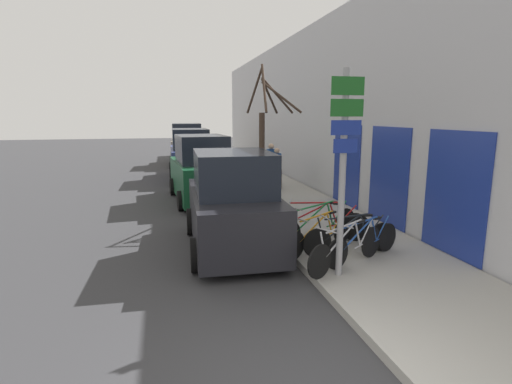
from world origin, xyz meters
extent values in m
plane|color=#333335|center=(0.00, 11.20, 0.00)|extent=(80.00, 80.00, 0.00)
cube|color=#9E9B93|center=(2.60, 14.00, 0.07)|extent=(3.20, 32.00, 0.15)
cube|color=#BCBCC1|center=(4.35, 14.00, 3.25)|extent=(0.20, 32.00, 6.50)
cube|color=navy|center=(4.23, 3.33, 1.44)|extent=(0.03, 1.81, 2.58)
cube|color=navy|center=(4.23, 5.83, 1.44)|extent=(0.03, 1.81, 2.58)
cube|color=navy|center=(4.23, 8.33, 1.44)|extent=(0.03, 1.81, 2.58)
cylinder|color=#939399|center=(1.49, 2.84, 1.98)|extent=(0.12, 0.12, 3.67)
cube|color=#19591E|center=(1.49, 2.77, 3.51)|extent=(0.59, 0.02, 0.30)
cube|color=#19591E|center=(1.49, 2.77, 3.16)|extent=(0.60, 0.02, 0.29)
cube|color=navy|center=(1.49, 2.77, 2.83)|extent=(0.55, 0.02, 0.25)
cube|color=navy|center=(1.49, 2.77, 2.52)|extent=(0.44, 0.02, 0.24)
cylinder|color=black|center=(1.07, 2.74, 0.47)|extent=(0.58, 0.34, 0.64)
cylinder|color=black|center=(2.52, 3.55, 0.47)|extent=(0.58, 0.34, 0.64)
cylinder|color=#B7B7BC|center=(1.61, 3.05, 0.77)|extent=(0.83, 0.48, 0.53)
cylinder|color=#B7B7BC|center=(1.69, 3.09, 0.99)|extent=(0.96, 0.56, 0.08)
cylinder|color=#B7B7BC|center=(2.09, 3.31, 0.74)|extent=(0.19, 0.13, 0.46)
cylinder|color=#B7B7BC|center=(2.27, 3.41, 0.49)|extent=(0.52, 0.31, 0.08)
cylinder|color=#B7B7BC|center=(2.34, 3.45, 0.72)|extent=(0.40, 0.24, 0.52)
cylinder|color=#B7B7BC|center=(1.14, 2.78, 0.74)|extent=(0.19, 0.12, 0.55)
cube|color=black|center=(2.16, 3.35, 0.99)|extent=(0.21, 0.17, 0.04)
cylinder|color=#99999E|center=(1.22, 2.82, 1.02)|extent=(0.23, 0.40, 0.02)
cylinder|color=black|center=(1.56, 3.09, 0.46)|extent=(0.57, 0.30, 0.61)
cylinder|color=black|center=(3.04, 3.80, 0.46)|extent=(0.57, 0.30, 0.61)
cylinder|color=#1E4799|center=(2.12, 3.36, 0.74)|extent=(0.85, 0.43, 0.51)
cylinder|color=#1E4799|center=(2.19, 3.39, 0.95)|extent=(0.98, 0.50, 0.08)
cylinder|color=#1E4799|center=(2.60, 3.59, 0.72)|extent=(0.19, 0.12, 0.44)
cylinder|color=#1E4799|center=(2.78, 3.68, 0.48)|extent=(0.53, 0.28, 0.07)
cylinder|color=#1E4799|center=(2.86, 3.71, 0.69)|extent=(0.40, 0.21, 0.49)
cylinder|color=#1E4799|center=(1.64, 3.12, 0.72)|extent=(0.19, 0.11, 0.53)
cube|color=black|center=(2.67, 3.62, 0.95)|extent=(0.21, 0.16, 0.04)
cylinder|color=#99999E|center=(1.71, 3.16, 0.98)|extent=(0.21, 0.41, 0.02)
cylinder|color=black|center=(1.43, 3.75, 0.46)|extent=(0.63, 0.07, 0.63)
cylinder|color=black|center=(2.94, 3.83, 0.46)|extent=(0.63, 0.07, 0.63)
cylinder|color=black|center=(1.99, 3.78, 0.75)|extent=(0.85, 0.08, 0.52)
cylinder|color=black|center=(2.07, 3.78, 0.97)|extent=(0.99, 0.09, 0.08)
cylinder|color=black|center=(2.48, 3.81, 0.73)|extent=(0.19, 0.05, 0.45)
cylinder|color=black|center=(2.67, 3.82, 0.49)|extent=(0.53, 0.06, 0.08)
cylinder|color=black|center=(2.75, 3.82, 0.71)|extent=(0.40, 0.05, 0.50)
cylinder|color=black|center=(1.50, 3.75, 0.73)|extent=(0.18, 0.04, 0.54)
cube|color=black|center=(2.56, 3.81, 0.97)|extent=(0.20, 0.09, 0.04)
cylinder|color=#99999E|center=(1.58, 3.76, 1.00)|extent=(0.05, 0.44, 0.02)
cylinder|color=black|center=(0.92, 3.74, 0.45)|extent=(0.55, 0.32, 0.61)
cylinder|color=black|center=(2.35, 4.52, 0.45)|extent=(0.55, 0.32, 0.61)
cylinder|color=orange|center=(1.46, 4.03, 0.73)|extent=(0.82, 0.47, 0.50)
cylinder|color=orange|center=(1.53, 4.07, 0.94)|extent=(0.94, 0.54, 0.08)
cylinder|color=orange|center=(1.92, 4.29, 0.71)|extent=(0.19, 0.13, 0.44)
cylinder|color=orange|center=(2.10, 4.39, 0.48)|extent=(0.51, 0.30, 0.07)
cylinder|color=orange|center=(2.17, 4.42, 0.69)|extent=(0.39, 0.23, 0.49)
cylinder|color=orange|center=(0.99, 3.77, 0.71)|extent=(0.19, 0.12, 0.52)
cube|color=black|center=(1.99, 4.33, 0.94)|extent=(0.21, 0.17, 0.04)
cylinder|color=#99999E|center=(1.07, 3.81, 0.97)|extent=(0.23, 0.40, 0.02)
cylinder|color=black|center=(0.98, 4.25, 0.49)|extent=(0.63, 0.32, 0.68)
cylinder|color=black|center=(2.65, 5.03, 0.49)|extent=(0.63, 0.32, 0.68)
cylinder|color=#197233|center=(1.61, 4.54, 0.81)|extent=(0.95, 0.47, 0.56)
cylinder|color=#197233|center=(1.69, 4.58, 1.05)|extent=(1.10, 0.54, 0.09)
cylinder|color=#197233|center=(2.15, 4.79, 0.78)|extent=(0.21, 0.12, 0.49)
cylinder|color=#197233|center=(2.36, 4.89, 0.52)|extent=(0.60, 0.30, 0.08)
cylinder|color=#197233|center=(2.44, 4.93, 0.76)|extent=(0.45, 0.23, 0.55)
cylinder|color=#197233|center=(1.06, 4.29, 0.78)|extent=(0.21, 0.12, 0.59)
cube|color=black|center=(2.23, 4.83, 1.04)|extent=(0.22, 0.16, 0.04)
cylinder|color=#99999E|center=(1.15, 4.33, 1.07)|extent=(0.21, 0.41, 0.02)
cylinder|color=black|center=(1.15, 5.24, 0.48)|extent=(0.63, 0.29, 0.67)
cylinder|color=black|center=(2.70, 4.60, 0.48)|extent=(0.63, 0.29, 0.67)
cylinder|color=red|center=(1.73, 5.00, 0.79)|extent=(0.88, 0.39, 0.55)
cylinder|color=red|center=(1.81, 4.97, 1.03)|extent=(1.02, 0.45, 0.09)
cylinder|color=red|center=(2.23, 4.79, 0.77)|extent=(0.20, 0.11, 0.48)
cylinder|color=red|center=(2.43, 4.71, 0.51)|extent=(0.56, 0.25, 0.08)
cylinder|color=red|center=(2.51, 4.68, 0.74)|extent=(0.42, 0.19, 0.54)
cylinder|color=red|center=(1.23, 5.20, 0.77)|extent=(0.20, 0.11, 0.58)
cube|color=black|center=(2.31, 4.76, 1.02)|extent=(0.22, 0.15, 0.04)
cylinder|color=#99999E|center=(1.30, 5.17, 1.05)|extent=(0.19, 0.42, 0.02)
cube|color=black|center=(-0.07, 5.20, 0.76)|extent=(1.95, 4.18, 1.14)
cube|color=black|center=(-0.07, 5.04, 1.79)|extent=(1.70, 2.20, 0.92)
cylinder|color=black|center=(-0.93, 6.51, 0.34)|extent=(0.24, 0.69, 0.68)
cylinder|color=black|center=(0.88, 6.44, 0.34)|extent=(0.24, 0.69, 0.68)
cylinder|color=black|center=(-1.02, 3.95, 0.34)|extent=(0.24, 0.69, 0.68)
cylinder|color=black|center=(0.79, 3.89, 0.34)|extent=(0.24, 0.69, 0.68)
cube|color=#144728|center=(-0.26, 10.59, 0.79)|extent=(2.06, 4.40, 1.22)
cube|color=black|center=(-0.25, 10.42, 1.87)|extent=(1.74, 2.33, 0.95)
cylinder|color=black|center=(-1.24, 11.86, 0.32)|extent=(0.26, 0.66, 0.65)
cylinder|color=black|center=(0.53, 11.98, 0.32)|extent=(0.26, 0.66, 0.65)
cylinder|color=black|center=(-1.06, 9.20, 0.32)|extent=(0.26, 0.66, 0.65)
cylinder|color=black|center=(0.71, 9.32, 0.32)|extent=(0.26, 0.66, 0.65)
cube|color=navy|center=(-0.28, 15.66, 0.83)|extent=(1.87, 4.51, 1.30)
cube|color=black|center=(-0.29, 15.48, 1.94)|extent=(1.66, 2.36, 0.92)
cylinder|color=black|center=(-1.16, 17.07, 0.34)|extent=(0.23, 0.68, 0.68)
cylinder|color=black|center=(0.64, 17.04, 0.34)|extent=(0.23, 0.68, 0.68)
cylinder|color=black|center=(-1.21, 14.29, 0.34)|extent=(0.23, 0.68, 0.68)
cylinder|color=black|center=(0.59, 14.26, 0.34)|extent=(0.23, 0.68, 0.68)
cube|color=gray|center=(-0.09, 21.41, 0.88)|extent=(2.02, 4.48, 1.38)
cube|color=black|center=(-0.10, 21.24, 2.05)|extent=(1.75, 2.36, 0.96)
cylinder|color=black|center=(-0.96, 22.81, 0.34)|extent=(0.25, 0.69, 0.68)
cylinder|color=black|center=(0.89, 22.74, 0.34)|extent=(0.25, 0.69, 0.68)
cylinder|color=black|center=(-1.07, 20.09, 0.34)|extent=(0.25, 0.69, 0.68)
cylinder|color=black|center=(0.77, 20.01, 0.34)|extent=(0.25, 0.69, 0.68)
cylinder|color=#333338|center=(2.57, 12.05, 0.57)|extent=(0.16, 0.16, 0.85)
cylinder|color=#333338|center=(2.87, 12.06, 0.57)|extent=(0.16, 0.16, 0.85)
cylinder|color=navy|center=(2.72, 12.06, 1.34)|extent=(0.39, 0.39, 0.67)
sphere|color=tan|center=(2.72, 12.06, 1.79)|extent=(0.23, 0.23, 0.23)
cylinder|color=#4C3D2D|center=(2.64, 11.41, 0.54)|extent=(0.15, 0.15, 0.78)
cylinder|color=#4C3D2D|center=(2.92, 11.44, 0.54)|extent=(0.15, 0.15, 0.78)
cylinder|color=navy|center=(2.78, 11.42, 1.25)|extent=(0.36, 0.36, 0.62)
sphere|color=tan|center=(2.78, 11.42, 1.66)|extent=(0.21, 0.21, 0.21)
cylinder|color=#3D2D23|center=(1.33, 8.06, 1.63)|extent=(0.17, 0.17, 2.95)
cylinder|color=#3D2D23|center=(1.68, 8.47, 3.58)|extent=(0.78, 0.91, 1.01)
cylinder|color=#3D2D23|center=(1.20, 8.46, 3.74)|extent=(0.34, 0.88, 1.31)
cylinder|color=#3D2D23|center=(1.87, 8.28, 3.60)|extent=(1.16, 0.53, 1.05)
cylinder|color=#3D2D23|center=(1.84, 7.79, 3.54)|extent=(1.10, 0.62, 0.93)
cylinder|color=#3D2D23|center=(1.29, 7.64, 3.78)|extent=(0.15, 0.89, 1.40)
camera|label=1|loc=(-1.57, -3.55, 3.04)|focal=28.00mm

